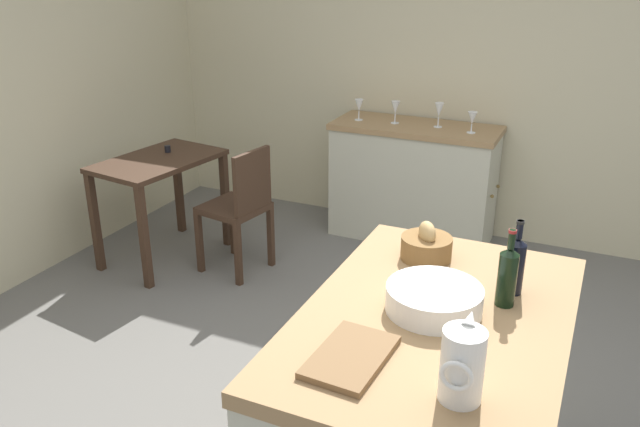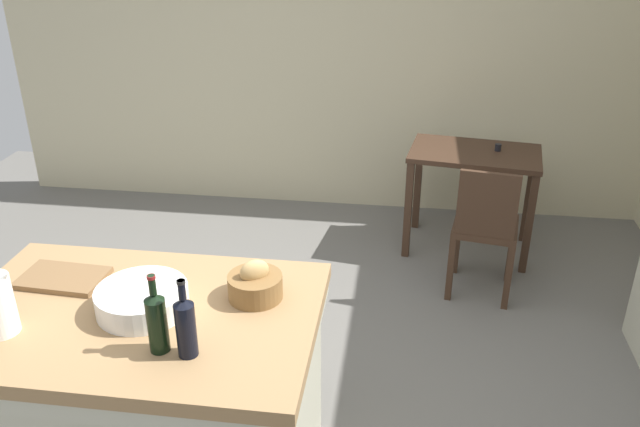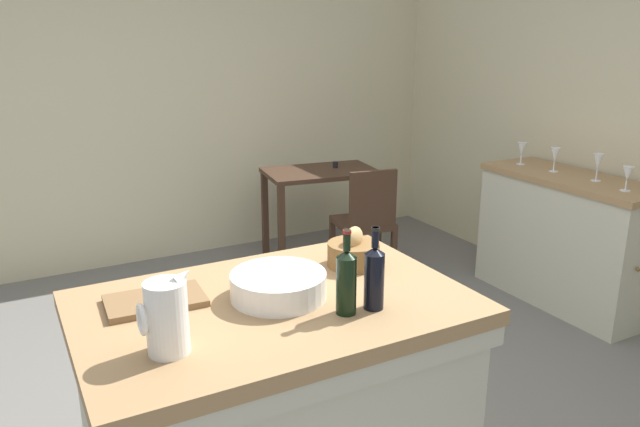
% 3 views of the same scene
% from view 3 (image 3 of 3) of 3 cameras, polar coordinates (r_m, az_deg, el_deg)
% --- Properties ---
extents(ground_plane, '(6.76, 6.76, 0.00)m').
position_cam_3_polar(ground_plane, '(3.30, -1.94, -17.88)').
color(ground_plane, '#66635E').
extents(wall_back, '(5.32, 0.12, 2.60)m').
position_cam_3_polar(wall_back, '(5.21, -15.11, 9.85)').
color(wall_back, beige).
rests_on(wall_back, ground).
extents(island_table, '(1.42, 0.94, 0.92)m').
position_cam_3_polar(island_table, '(2.48, -4.09, -16.98)').
color(island_table, '#99754C').
rests_on(island_table, ground).
extents(side_cabinet, '(0.52, 1.28, 0.92)m').
position_cam_3_polar(side_cabinet, '(4.64, 21.97, -2.25)').
color(side_cabinet, '#99754C').
rests_on(side_cabinet, ground).
extents(writing_desk, '(0.97, 0.68, 0.82)m').
position_cam_3_polar(writing_desk, '(5.05, 0.06, 2.65)').
color(writing_desk, '#3D281C').
rests_on(writing_desk, ground).
extents(wooden_chair, '(0.46, 0.46, 0.91)m').
position_cam_3_polar(wooden_chair, '(4.58, 4.29, -0.75)').
color(wooden_chair, '#3D281C').
rests_on(wooden_chair, ground).
extents(pitcher, '(0.17, 0.13, 0.27)m').
position_cam_3_polar(pitcher, '(1.94, -14.12, -9.32)').
color(pitcher, white).
rests_on(pitcher, island_table).
extents(wash_bowl, '(0.36, 0.36, 0.10)m').
position_cam_3_polar(wash_bowl, '(2.28, -3.90, -6.71)').
color(wash_bowl, white).
rests_on(wash_bowl, island_table).
extents(bread_basket, '(0.22, 0.22, 0.17)m').
position_cam_3_polar(bread_basket, '(2.58, 3.14, -3.60)').
color(bread_basket, brown).
rests_on(bread_basket, island_table).
extents(cutting_board, '(0.36, 0.24, 0.02)m').
position_cam_3_polar(cutting_board, '(2.32, -15.09, -7.86)').
color(cutting_board, brown).
rests_on(cutting_board, island_table).
extents(wine_bottle_dark, '(0.07, 0.07, 0.30)m').
position_cam_3_polar(wine_bottle_dark, '(2.17, 5.08, -5.83)').
color(wine_bottle_dark, black).
rests_on(wine_bottle_dark, island_table).
extents(wine_bottle_amber, '(0.07, 0.07, 0.31)m').
position_cam_3_polar(wine_bottle_amber, '(2.13, 2.47, -6.23)').
color(wine_bottle_amber, black).
rests_on(wine_bottle_amber, island_table).
extents(wine_glass_far_left, '(0.07, 0.07, 0.15)m').
position_cam_3_polar(wine_glass_far_left, '(4.21, 26.74, 3.29)').
color(wine_glass_far_left, white).
rests_on(wine_glass_far_left, side_cabinet).
extents(wine_glass_left, '(0.07, 0.07, 0.18)m').
position_cam_3_polar(wine_glass_left, '(4.40, 24.49, 4.36)').
color(wine_glass_left, white).
rests_on(wine_glass_left, side_cabinet).
extents(wine_glass_middle, '(0.07, 0.07, 0.17)m').
position_cam_3_polar(wine_glass_middle, '(4.59, 21.06, 5.09)').
color(wine_glass_middle, white).
rests_on(wine_glass_middle, side_cabinet).
extents(wine_glass_right, '(0.07, 0.07, 0.16)m').
position_cam_3_polar(wine_glass_right, '(4.76, 18.29, 5.68)').
color(wine_glass_right, white).
rests_on(wine_glass_right, side_cabinet).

